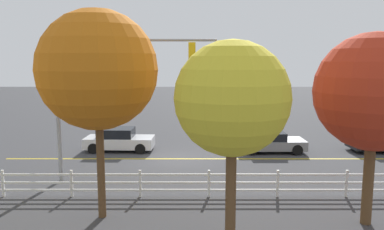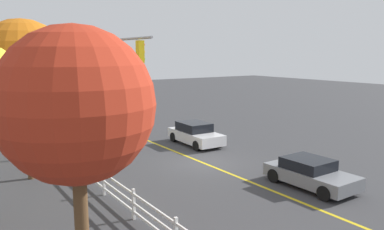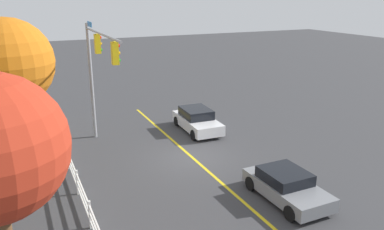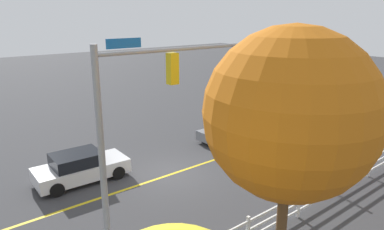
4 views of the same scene
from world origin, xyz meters
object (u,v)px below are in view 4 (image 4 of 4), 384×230
object	(u,v)px
car_2	(80,167)
car_0	(295,112)
tree_0	(290,114)
car_1	(230,130)

from	to	relation	value
car_2	car_0	bearing A→B (deg)	1.17
car_2	tree_0	size ratio (longest dim) A/B	0.58
car_0	tree_0	distance (m)	18.95
car_0	tree_0	size ratio (longest dim) A/B	0.55
car_1	tree_0	world-z (taller)	tree_0
car_0	car_2	xyz separation A→B (m)	(16.57, -0.24, 0.10)
tree_0	car_0	bearing A→B (deg)	-146.01
car_2	tree_0	world-z (taller)	tree_0
car_1	car_2	distance (m)	9.57
car_1	tree_0	xyz separation A→B (m)	(8.21, 10.17, 4.74)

